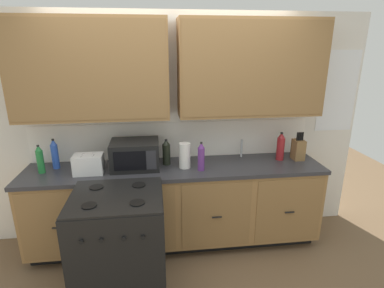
% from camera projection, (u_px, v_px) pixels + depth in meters
% --- Properties ---
extents(ground_plane, '(8.00, 8.00, 0.00)m').
position_uv_depth(ground_plane, '(179.00, 259.00, 3.15)').
color(ground_plane, brown).
extents(wall_unit, '(4.23, 0.40, 2.44)m').
position_uv_depth(wall_unit, '(173.00, 92.00, 3.12)').
color(wall_unit, white).
rests_on(wall_unit, ground_plane).
extents(counter_run, '(3.06, 0.64, 0.91)m').
position_uv_depth(counter_run, '(177.00, 205.00, 3.29)').
color(counter_run, black).
rests_on(counter_run, ground_plane).
extents(stove_range, '(0.76, 0.68, 0.95)m').
position_uv_depth(stove_range, '(120.00, 244.00, 2.63)').
color(stove_range, black).
rests_on(stove_range, ground_plane).
extents(microwave, '(0.48, 0.37, 0.28)m').
position_uv_depth(microwave, '(135.00, 155.00, 3.10)').
color(microwave, black).
rests_on(microwave, counter_run).
extents(toaster, '(0.28, 0.18, 0.19)m').
position_uv_depth(toaster, '(89.00, 164.00, 2.97)').
color(toaster, white).
rests_on(toaster, counter_run).
extents(knife_block, '(0.11, 0.14, 0.31)m').
position_uv_depth(knife_block, '(298.00, 149.00, 3.33)').
color(knife_block, olive).
rests_on(knife_block, counter_run).
extents(sink_faucet, '(0.02, 0.02, 0.20)m').
position_uv_depth(sink_faucet, '(241.00, 148.00, 3.41)').
color(sink_faucet, '#B2B5BA').
rests_on(sink_faucet, counter_run).
extents(paper_towel_roll, '(0.12, 0.12, 0.26)m').
position_uv_depth(paper_towel_roll, '(185.00, 156.00, 3.10)').
color(paper_towel_roll, white).
rests_on(paper_towel_roll, counter_run).
extents(bottle_blue, '(0.07, 0.07, 0.31)m').
position_uv_depth(bottle_blue, '(55.00, 154.00, 3.08)').
color(bottle_blue, blue).
rests_on(bottle_blue, counter_run).
extents(bottle_violet, '(0.07, 0.07, 0.29)m').
position_uv_depth(bottle_violet, '(201.00, 157.00, 3.03)').
color(bottle_violet, '#663384').
rests_on(bottle_violet, counter_run).
extents(bottle_red, '(0.08, 0.08, 0.31)m').
position_uv_depth(bottle_red, '(281.00, 146.00, 3.31)').
color(bottle_red, maroon).
rests_on(bottle_red, counter_run).
extents(bottle_green, '(0.07, 0.07, 0.29)m').
position_uv_depth(bottle_green, '(40.00, 159.00, 2.97)').
color(bottle_green, '#237A38').
rests_on(bottle_green, counter_run).
extents(bottle_dark, '(0.08, 0.08, 0.27)m').
position_uv_depth(bottle_dark, '(166.00, 152.00, 3.18)').
color(bottle_dark, black).
rests_on(bottle_dark, counter_run).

